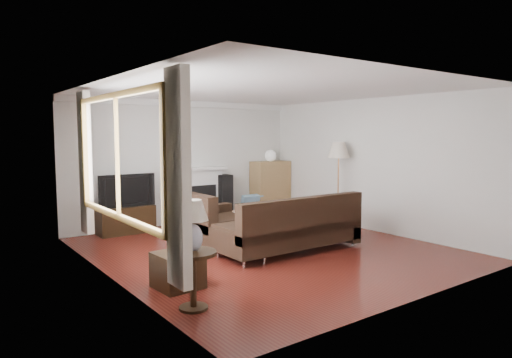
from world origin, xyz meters
TOP-DOWN VIEW (x-y plane):
  - room at (0.00, 0.00)m, footprint 5.10×5.60m
  - window at (-2.45, -0.20)m, footprint 0.12×2.74m
  - curtain_near at (-2.40, -1.72)m, footprint 0.10×0.35m
  - curtain_far at (-2.40, 1.32)m, footprint 0.10×0.35m
  - fireplace at (0.15, 2.64)m, footprint 1.40×0.26m
  - tv_stand at (-1.38, 2.49)m, footprint 1.01×0.46m
  - television at (-1.38, 2.49)m, footprint 1.04×0.14m
  - speaker_left at (-1.17, 2.55)m, footprint 0.29×0.33m
  - speaker_right at (0.80, 2.55)m, footprint 0.28×0.33m
  - bookshelf at (2.03, 2.51)m, footprint 0.88×0.42m
  - globe_lamp at (2.03, 2.51)m, footprint 0.26×0.26m
  - sectional_sofa at (0.20, -0.29)m, footprint 2.56×1.87m
  - coffee_table at (0.20, 0.98)m, footprint 1.20×0.80m
  - footstool at (-1.97, -0.82)m, footprint 0.53×0.53m
  - floor_lamp at (2.22, 0.59)m, footprint 0.47×0.47m
  - side_table at (-2.15, -1.53)m, footprint 0.49×0.49m
  - table_lamp at (-2.15, -1.53)m, footprint 0.33×0.33m

SIDE VIEW (x-z plane):
  - footstool at x=-1.97m, z-range 0.00..0.42m
  - coffee_table at x=0.20m, z-range 0.00..0.44m
  - tv_stand at x=-1.38m, z-range 0.00..0.51m
  - side_table at x=-2.15m, z-range 0.00..0.62m
  - sectional_sofa at x=0.20m, z-range 0.00..0.83m
  - speaker_left at x=-1.17m, z-range 0.00..0.83m
  - speaker_right at x=0.80m, z-range 0.00..0.97m
  - fireplace at x=0.15m, z-range 0.00..1.15m
  - bookshelf at x=2.03m, z-range 0.00..1.21m
  - television at x=-1.38m, z-range 0.51..1.10m
  - floor_lamp at x=2.22m, z-range 0.00..1.67m
  - table_lamp at x=-2.15m, z-range 0.62..1.14m
  - room at x=0.00m, z-range -0.02..2.52m
  - globe_lamp at x=2.03m, z-range 1.21..1.47m
  - curtain_near at x=-2.40m, z-range 0.35..2.45m
  - curtain_far at x=-2.40m, z-range 0.35..2.45m
  - window at x=-2.45m, z-range 0.78..2.32m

